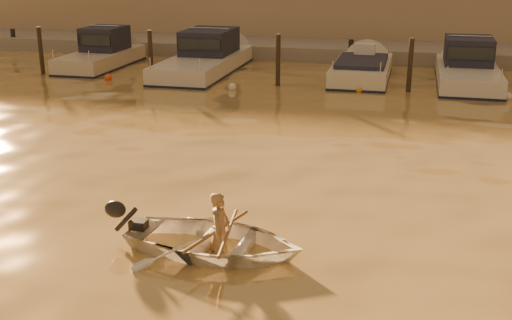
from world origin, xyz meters
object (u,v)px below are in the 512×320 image
(moored_boat_1, at_px, (100,53))
(dinghy, at_px, (215,241))
(person, at_px, (220,231))
(moored_boat_3, at_px, (362,73))
(moored_boat_4, at_px, (468,68))
(moored_boat_2, at_px, (204,57))

(moored_boat_1, bearing_deg, dinghy, -57.61)
(person, xyz_separation_m, moored_boat_1, (-10.75, 16.80, 0.22))
(moored_boat_1, bearing_deg, person, -57.38)
(moored_boat_3, relative_size, moored_boat_4, 0.90)
(dinghy, relative_size, moored_boat_3, 0.50)
(moored_boat_2, bearing_deg, dinghy, -71.23)
(person, bearing_deg, moored_boat_4, -12.91)
(dinghy, bearing_deg, moored_boat_3, 0.39)
(moored_boat_1, height_order, moored_boat_2, same)
(dinghy, height_order, moored_boat_4, moored_boat_4)
(dinghy, bearing_deg, person, -90.00)
(moored_boat_2, xyz_separation_m, moored_boat_3, (6.80, 0.00, -0.40))
(moored_boat_3, xyz_separation_m, moored_boat_4, (4.15, 0.00, 0.40))
(person, distance_m, moored_boat_3, 16.83)
(moored_boat_1, xyz_separation_m, moored_boat_3, (11.75, 0.00, -0.40))
(moored_boat_2, height_order, moored_boat_3, moored_boat_2)
(moored_boat_3, bearing_deg, dinghy, -93.74)
(dinghy, distance_m, person, 0.23)
(moored_boat_1, xyz_separation_m, moored_boat_4, (15.90, 0.00, 0.00))
(person, relative_size, moored_boat_3, 0.23)
(moored_boat_2, distance_m, moored_boat_4, 10.96)
(dinghy, bearing_deg, moored_boat_4, -13.23)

